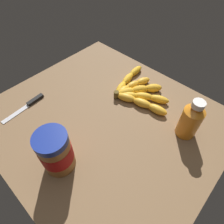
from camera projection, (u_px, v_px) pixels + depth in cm
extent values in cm
cube|color=brown|center=(105.00, 121.00, 71.08)|extent=(80.07, 71.89, 4.03)
ellipsoid|color=gold|center=(127.00, 98.00, 73.89)|extent=(8.33, 5.74, 3.20)
ellipsoid|color=gold|center=(142.00, 103.00, 72.19)|extent=(8.25, 5.02, 3.20)
ellipsoid|color=gold|center=(157.00, 110.00, 70.09)|extent=(8.07, 4.24, 3.20)
ellipsoid|color=gold|center=(128.00, 95.00, 75.04)|extent=(7.70, 7.41, 3.02)
ellipsoid|color=gold|center=(143.00, 96.00, 74.66)|extent=(8.09, 6.68, 3.02)
ellipsoid|color=gold|center=(159.00, 99.00, 73.62)|extent=(8.25, 5.75, 3.02)
ellipsoid|color=gold|center=(126.00, 92.00, 75.88)|extent=(6.22, 7.84, 3.39)
ellipsoid|color=gold|center=(140.00, 89.00, 76.90)|extent=(6.81, 7.74, 3.39)
ellipsoid|color=gold|center=(153.00, 88.00, 77.42)|extent=(7.27, 7.51, 3.39)
ellipsoid|color=gold|center=(123.00, 90.00, 76.92)|extent=(3.26, 6.54, 2.92)
ellipsoid|color=gold|center=(133.00, 85.00, 78.98)|extent=(4.30, 6.89, 2.92)
ellipsoid|color=gold|center=(143.00, 81.00, 80.55)|extent=(5.20, 7.02, 2.92)
ellipsoid|color=gold|center=(121.00, 88.00, 77.92)|extent=(5.31, 8.66, 2.87)
ellipsoid|color=gold|center=(128.00, 79.00, 81.63)|extent=(4.38, 8.57, 2.87)
ellipsoid|color=gold|center=(136.00, 71.00, 85.05)|extent=(3.37, 8.34, 2.87)
cylinder|color=brown|center=(116.00, 95.00, 74.85)|extent=(2.00, 2.00, 3.00)
cylinder|color=#9E602D|center=(57.00, 153.00, 53.37)|extent=(9.07, 9.07, 12.50)
cylinder|color=#B71414|center=(56.00, 152.00, 52.90)|extent=(9.25, 9.25, 5.63)
cylinder|color=navy|center=(50.00, 140.00, 47.80)|extent=(9.11, 9.11, 2.08)
cylinder|color=orange|center=(189.00, 123.00, 61.25)|extent=(6.53, 6.53, 11.14)
cone|color=orange|center=(196.00, 109.00, 56.20)|extent=(6.53, 6.53, 2.09)
cylinder|color=white|center=(199.00, 104.00, 54.67)|extent=(3.80, 3.80, 1.90)
cube|color=silver|center=(15.00, 114.00, 70.47)|extent=(2.58, 11.05, 0.50)
cube|color=black|center=(35.00, 100.00, 74.74)|extent=(2.09, 7.10, 1.20)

